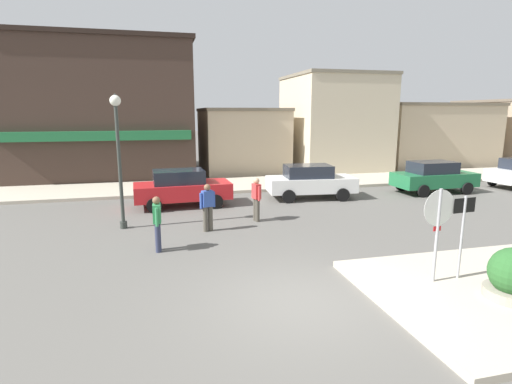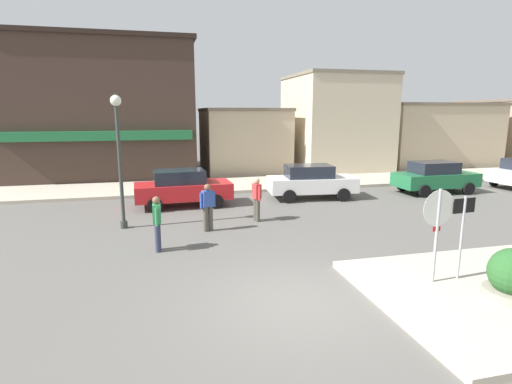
{
  "view_description": "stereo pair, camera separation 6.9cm",
  "coord_description": "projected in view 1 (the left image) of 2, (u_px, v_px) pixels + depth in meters",
  "views": [
    {
      "loc": [
        -2.82,
        -7.31,
        3.93
      ],
      "look_at": [
        0.1,
        4.5,
        1.5
      ],
      "focal_mm": 28.0,
      "sensor_mm": 36.0,
      "label": 1
    },
    {
      "loc": [
        -2.75,
        -7.32,
        3.93
      ],
      "look_at": [
        0.1,
        4.5,
        1.5
      ],
      "focal_mm": 28.0,
      "sensor_mm": 36.0,
      "label": 2
    }
  ],
  "objects": [
    {
      "name": "parked_car_nearest",
      "position": [
        182.0,
        187.0,
        16.88
      ],
      "size": [
        4.08,
        2.03,
        1.56
      ],
      "color": "red",
      "rests_on": "ground"
    },
    {
      "name": "pedestrian_crossing_far",
      "position": [
        208.0,
        206.0,
        13.29
      ],
      "size": [
        0.55,
        0.31,
        1.61
      ],
      "color": "#4C473D",
      "rests_on": "ground"
    },
    {
      "name": "building_storefront_left_mid",
      "position": [
        334.0,
        123.0,
        27.48
      ],
      "size": [
        6.02,
        6.49,
        6.43
      ],
      "color": "beige",
      "rests_on": "ground"
    },
    {
      "name": "parked_car_third",
      "position": [
        434.0,
        177.0,
        19.76
      ],
      "size": [
        4.03,
        1.94,
        1.56
      ],
      "color": "#1E6B3D",
      "rests_on": "ground"
    },
    {
      "name": "kerb_far",
      "position": [
        213.0,
        186.0,
        21.35
      ],
      "size": [
        80.0,
        4.0,
        0.15
      ],
      "primitive_type": "cube",
      "color": "#B7AD99",
      "rests_on": "ground"
    },
    {
      "name": "pedestrian_kerb_side",
      "position": [
        157.0,
        222.0,
        11.35
      ],
      "size": [
        0.23,
        0.55,
        1.61
      ],
      "color": "#2D334C",
      "rests_on": "ground"
    },
    {
      "name": "building_corner_shop",
      "position": [
        106.0,
        110.0,
        25.28
      ],
      "size": [
        10.64,
        9.3,
        8.11
      ],
      "color": "#3D2D26",
      "rests_on": "ground"
    },
    {
      "name": "ground_plane",
      "position": [
        303.0,
        303.0,
        8.39
      ],
      "size": [
        160.0,
        160.0,
        0.0
      ],
      "primitive_type": "plane",
      "color": "#5B5954"
    },
    {
      "name": "pedestrian_crossing_near",
      "position": [
        256.0,
        198.0,
        14.54
      ],
      "size": [
        0.29,
        0.56,
        1.61
      ],
      "color": "#4C473D",
      "rests_on": "ground"
    },
    {
      "name": "parked_car_second",
      "position": [
        310.0,
        181.0,
        18.45
      ],
      "size": [
        4.14,
        2.17,
        1.56
      ],
      "color": "white",
      "rests_on": "ground"
    },
    {
      "name": "one_way_sign",
      "position": [
        462.0,
        229.0,
        9.07
      ],
      "size": [
        0.6,
        0.07,
        2.1
      ],
      "color": "#9E9EA3",
      "rests_on": "ground"
    },
    {
      "name": "lamp_post",
      "position": [
        118.0,
        142.0,
        13.21
      ],
      "size": [
        0.36,
        0.36,
        4.54
      ],
      "color": "#333833",
      "rests_on": "ground"
    },
    {
      "name": "building_storefront_right_near",
      "position": [
        424.0,
        134.0,
        30.53
      ],
      "size": [
        8.62,
        6.68,
        4.59
      ],
      "color": "tan",
      "rests_on": "ground"
    },
    {
      "name": "stop_sign",
      "position": [
        438.0,
        223.0,
        8.85
      ],
      "size": [
        0.82,
        0.09,
        2.3
      ],
      "color": "#9E9EA3",
      "rests_on": "ground"
    },
    {
      "name": "building_storefront_left_near",
      "position": [
        242.0,
        140.0,
        27.1
      ],
      "size": [
        5.4,
        6.21,
        4.2
      ],
      "color": "tan",
      "rests_on": "ground"
    }
  ]
}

